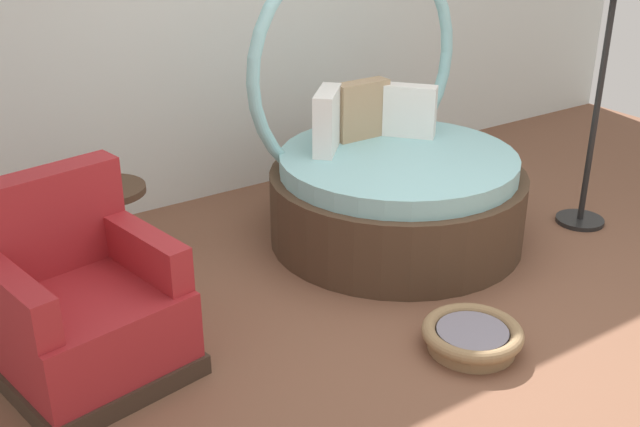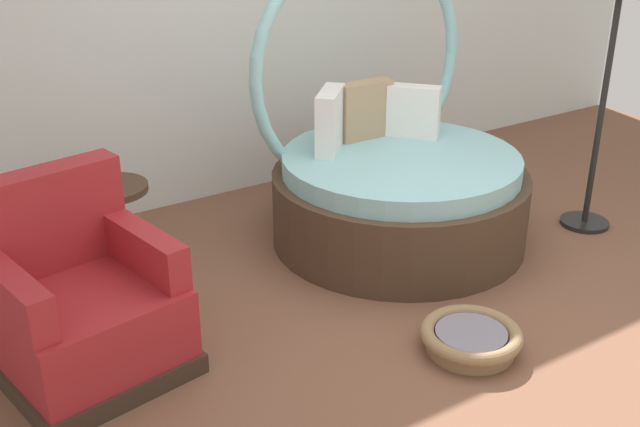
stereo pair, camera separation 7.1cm
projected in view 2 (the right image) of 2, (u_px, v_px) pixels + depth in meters
name	position (u px, v px, depth m)	size (l,w,h in m)	color
ground_plane	(467.00, 333.00, 4.04)	(8.00, 8.00, 0.02)	brown
round_daybed	(394.00, 180.00, 4.92)	(1.62, 1.62, 1.86)	#473323
red_armchair	(80.00, 306.00, 3.63)	(0.92, 0.92, 0.94)	#38281E
pet_basket	(471.00, 338.00, 3.85)	(0.51, 0.51, 0.13)	#8E704C
side_table	(111.00, 200.00, 4.54)	(0.44, 0.44, 0.52)	#473323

